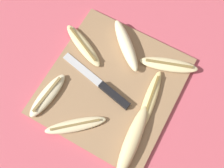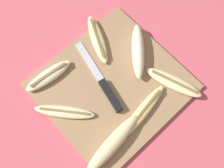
{
  "view_description": "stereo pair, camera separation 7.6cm",
  "coord_description": "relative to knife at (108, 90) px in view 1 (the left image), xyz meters",
  "views": [
    {
      "loc": [
        -0.21,
        -0.12,
        0.74
      ],
      "look_at": [
        0.0,
        0.0,
        0.02
      ],
      "focal_mm": 42.0,
      "sensor_mm": 36.0,
      "label": 1
    },
    {
      "loc": [
        -0.16,
        -0.18,
        0.74
      ],
      "look_at": [
        0.0,
        0.0,
        0.02
      ],
      "focal_mm": 42.0,
      "sensor_mm": 36.0,
      "label": 2
    }
  ],
  "objects": [
    {
      "name": "banana_soft_right",
      "position": [
        0.16,
        -0.12,
        0.0
      ],
      "size": [
        0.1,
        0.18,
        0.02
      ],
      "rotation": [
        0.0,
        0.0,
        0.34
      ],
      "color": "beige",
      "rests_on": "cutting_board"
    },
    {
      "name": "banana_golden_short",
      "position": [
        0.03,
        -0.12,
        0.0
      ],
      "size": [
        0.2,
        0.06,
        0.02
      ],
      "rotation": [
        0.0,
        0.0,
        4.85
      ],
      "color": "#EDD689",
      "rests_on": "cutting_board"
    },
    {
      "name": "banana_ripe_center",
      "position": [
        -0.09,
        -0.13,
        0.01
      ],
      "size": [
        0.21,
        0.06,
        0.03
      ],
      "rotation": [
        0.0,
        0.0,
        1.68
      ],
      "color": "beige",
      "rests_on": "cutting_board"
    },
    {
      "name": "knife",
      "position": [
        0.0,
        0.0,
        0.0
      ],
      "size": [
        0.07,
        0.25,
        0.02
      ],
      "rotation": [
        0.0,
        0.0,
        -0.2
      ],
      "color": "black",
      "rests_on": "cutting_board"
    },
    {
      "name": "banana_mellow_near",
      "position": [
        0.09,
        0.14,
        0.0
      ],
      "size": [
        0.11,
        0.17,
        0.02
      ],
      "rotation": [
        0.0,
        0.0,
        5.84
      ],
      "color": "beige",
      "rests_on": "cutting_board"
    },
    {
      "name": "banana_cream_curved",
      "position": [
        -0.13,
        0.03,
        0.0
      ],
      "size": [
        0.14,
        0.15,
        0.02
      ],
      "rotation": [
        0.0,
        0.0,
        0.71
      ],
      "color": "beige",
      "rests_on": "cutting_board"
    },
    {
      "name": "banana_pale_long",
      "position": [
        0.15,
        0.02,
        0.01
      ],
      "size": [
        0.15,
        0.16,
        0.04
      ],
      "rotation": [
        0.0,
        0.0,
        2.4
      ],
      "color": "beige",
      "rests_on": "cutting_board"
    },
    {
      "name": "banana_bright_far",
      "position": [
        -0.1,
        0.14,
        0.0
      ],
      "size": [
        0.16,
        0.06,
        0.02
      ],
      "rotation": [
        0.0,
        0.0,
        4.61
      ],
      "color": "beige",
      "rests_on": "cutting_board"
    },
    {
      "name": "ground_plane",
      "position": [
        0.02,
        -0.0,
        -0.02
      ],
      "size": [
        4.0,
        4.0,
        0.0
      ],
      "primitive_type": "plane",
      "color": "#C65160"
    },
    {
      "name": "cutting_board",
      "position": [
        0.02,
        -0.0,
        -0.01
      ],
      "size": [
        0.4,
        0.37,
        0.01
      ],
      "color": "#997551",
      "rests_on": "ground_plane"
    }
  ]
}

